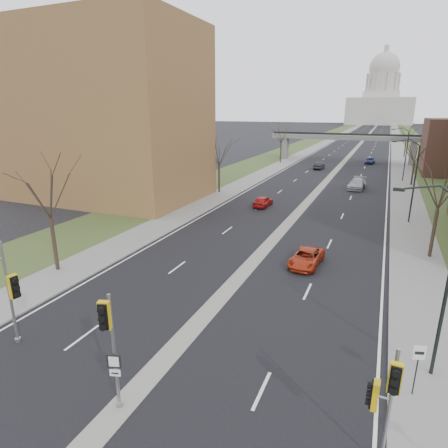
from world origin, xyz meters
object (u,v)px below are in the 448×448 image
Objects in this scene: speed_limit_sign at (418,361)px; signal_pole_right at (385,395)px; car_left_far at (319,166)px; car_right_near at (306,258)px; car_left_near at (263,201)px; car_right_mid at (357,184)px; signal_pole_median at (109,335)px; car_right_far at (370,160)px; signal_pole_left at (5,280)px.

signal_pole_right is at bearing -125.65° from speed_limit_sign.
car_left_far is 0.96× the size of car_right_near.
car_left_near is 18.77m from car_right_mid.
signal_pole_median reaches higher than speed_limit_sign.
car_left_near is (-15.62, 28.52, -1.08)m from speed_limit_sign.
signal_pole_median is at bearing -169.76° from signal_pole_right.
speed_limit_sign reaches higher than car_right_near.
signal_pole_median is at bearing -171.04° from speed_limit_sign.
car_right_far is at bearing -123.62° from car_left_far.
car_right_mid is at bearing -83.91° from car_right_far.
car_left_far is (4.22, 66.35, -2.95)m from signal_pole_left.
car_right_near is (-6.96, 12.21, -1.14)m from speed_limit_sign.
signal_pole_right is 1.10× the size of car_left_far.
car_right_mid is at bearing 91.76° from car_right_near.
car_left_far is at bearing -89.61° from car_left_near.
signal_pole_right is at bearing -80.22° from car_right_far.
signal_pole_right is at bearing 116.04° from car_left_near.
signal_pole_left is at bearing -100.08° from car_right_mid.
car_right_mid is at bearing 79.16° from speed_limit_sign.
car_left_far is at bearing 95.20° from signal_pole_left.
car_right_mid is at bearing -119.38° from car_left_near.
speed_limit_sign is at bearing -56.38° from car_right_near.
speed_limit_sign is 32.54m from car_left_near.
signal_pole_left is 79.82m from car_right_far.
car_left_near is at bearing -95.73° from car_right_far.
signal_pole_left reaches higher than speed_limit_sign.
signal_pole_right reaches higher than car_right_far.
car_left_far reaches higher than car_left_near.
car_right_mid is (9.90, 15.94, 0.12)m from car_left_near.
signal_pole_left is at bearing 89.27° from car_left_far.
car_right_far is at bearing 92.42° from car_right_near.
signal_pole_left is 32.85m from car_left_near.
car_left_near reaches higher than car_right_near.
speed_limit_sign is at bearing 21.14° from signal_pole_left.
car_left_near is (-4.65, 34.14, -2.88)m from signal_pole_median.
signal_pole_median is 1.09× the size of signal_pole_right.
car_left_near is (3.00, 32.58, -2.98)m from signal_pole_left.
speed_limit_sign reaches higher than car_left_far.
signal_pole_left reaches higher than car_right_mid.
signal_pole_right is (9.64, 1.40, -0.49)m from signal_pole_median.
signal_pole_median is 68.06m from car_left_far.
car_left_far is (-3.43, 67.91, -2.85)m from signal_pole_median.
speed_limit_sign reaches higher than car_left_near.
signal_pole_left is 66.55m from car_left_far.
car_right_mid is at bearing 66.44° from signal_pole_median.
signal_pole_right reaches higher than car_right_near.
car_left_far is at bearing 75.31° from signal_pole_median.
signal_pole_right reaches higher than speed_limit_sign.
car_left_near is 0.94× the size of car_right_far.
signal_pole_median reaches higher than car_left_near.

